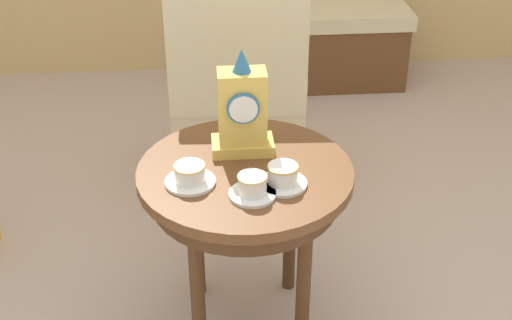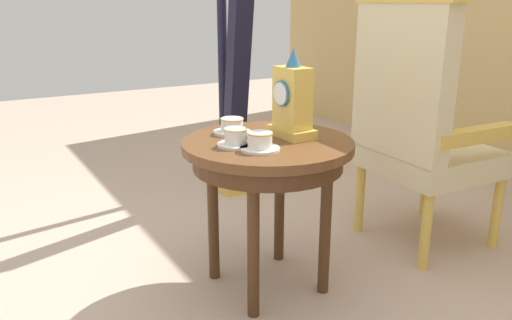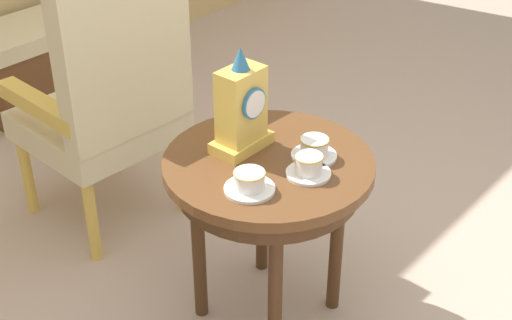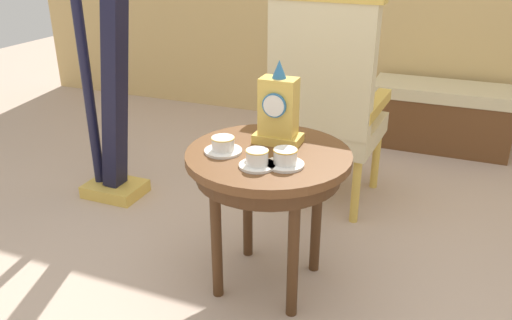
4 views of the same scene
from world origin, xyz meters
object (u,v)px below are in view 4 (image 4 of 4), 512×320
Objects in this scene: armchair at (326,101)px; teacup_center at (285,158)px; harp at (106,70)px; side_table at (269,170)px; mantel_clock at (277,111)px; teacup_left at (223,146)px; teacup_right at (257,159)px; window_bench at (441,116)px.

teacup_center is at bearing -84.99° from armchair.
teacup_center is 0.08× the size of harp.
side_table is 0.36× the size of harp.
side_table is at bearing -86.16° from mantel_clock.
teacup_right reaches higher than teacup_left.
teacup_left is at bearing -132.67° from mantel_clock.
harp reaches higher than teacup_right.
mantel_clock is (-0.01, 0.25, 0.11)m from teacup_right.
teacup_right is 1.22m from harp.
teacup_center is (0.10, -0.10, 0.11)m from side_table.
armchair is 1.21× the size of window_bench.
teacup_center is 0.12× the size of armchair.
harp is 2.25m from window_bench.
teacup_right is 0.10m from teacup_center.
teacup_left is 1.03m from harp.
side_table is 0.77m from armchair.
mantel_clock is 1.95m from window_bench.
mantel_clock is at bearing 93.31° from teacup_right.
teacup_center is (0.26, -0.03, 0.00)m from teacup_left.
teacup_right is (0.01, -0.14, 0.11)m from side_table.
window_bench is (0.54, 1.13, -0.37)m from armchair.
harp is at bearing -137.92° from window_bench.
teacup_right is 2.16m from window_bench.
side_table is at bearing -106.47° from window_bench.
harp is (-1.06, 0.32, -0.01)m from mantel_clock.
window_bench is at bearing 72.40° from mantel_clock.
harp is (-1.17, 0.53, 0.10)m from teacup_center.
mantel_clock is at bearing -16.94° from harp.
teacup_right is (0.17, -0.08, 0.00)m from teacup_left.
side_table is 0.57× the size of armchair.
teacup_center is 0.42× the size of mantel_clock.
mantel_clock reaches higher than teacup_center.
teacup_right is at bearing -152.51° from teacup_center.
harp reaches higher than window_bench.
side_table is 4.84× the size of teacup_right.
teacup_left is 0.19m from teacup_right.
teacup_left is at bearing -102.60° from armchair.
armchair is at bearing 87.51° from mantel_clock.
mantel_clock reaches higher than window_bench.
teacup_center reaches higher than teacup_left.
armchair is at bearing 17.45° from harp.
window_bench is at bearing 76.91° from teacup_center.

